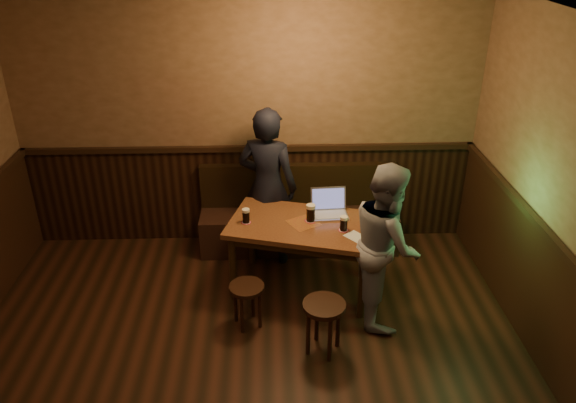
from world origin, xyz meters
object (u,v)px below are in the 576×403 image
(bench, at_px, (299,222))
(pint_left, at_px, (246,216))
(pint_right, at_px, (344,223))
(pint_mid, at_px, (311,213))
(laptop, at_px, (329,208))
(person_grey, at_px, (386,244))
(stool_left, at_px, (247,294))
(stool_right, at_px, (324,313))
(pub_table, at_px, (303,232))
(person_suit, at_px, (268,187))

(bench, bearing_deg, pint_left, -124.74)
(pint_right, bearing_deg, pint_mid, 146.88)
(laptop, relative_size, person_grey, 0.24)
(stool_left, height_order, stool_right, stool_right)
(stool_right, bearing_deg, person_grey, 39.80)
(pub_table, relative_size, person_suit, 0.91)
(pint_mid, height_order, person_grey, person_grey)
(pint_mid, xyz_separation_m, laptop, (0.19, 0.15, -0.02))
(pub_table, bearing_deg, pint_right, -7.57)
(pub_table, relative_size, laptop, 4.32)
(pint_right, height_order, person_grey, person_grey)
(person_suit, bearing_deg, pint_mid, 144.57)
(stool_right, distance_m, laptop, 1.20)
(stool_right, distance_m, person_grey, 0.86)
(bench, xyz_separation_m, pint_right, (0.37, -0.99, 0.53))
(pub_table, bearing_deg, pint_mid, 43.85)
(bench, xyz_separation_m, stool_left, (-0.55, -1.38, 0.04))
(pub_table, distance_m, person_grey, 0.85)
(pint_mid, bearing_deg, bench, 95.07)
(stool_right, distance_m, pint_mid, 1.07)
(pub_table, relative_size, person_grey, 1.02)
(bench, height_order, pub_table, bench)
(pint_right, bearing_deg, bench, 110.44)
(stool_right, height_order, laptop, laptop)
(pint_right, distance_m, person_grey, 0.45)
(pint_left, distance_m, person_grey, 1.36)
(pint_left, bearing_deg, laptop, 10.89)
(pub_table, relative_size, stool_right, 3.18)
(pint_mid, bearing_deg, stool_right, -86.99)
(stool_left, distance_m, stool_right, 0.77)
(pint_mid, distance_m, person_grey, 0.80)
(pub_table, xyz_separation_m, person_suit, (-0.34, 0.60, 0.21))
(pint_left, xyz_separation_m, person_grey, (1.27, -0.46, -0.06))
(stool_left, relative_size, stool_right, 0.87)
(pub_table, bearing_deg, person_grey, -15.61)
(stool_left, bearing_deg, pint_right, 23.64)
(pint_left, bearing_deg, person_suit, 69.46)
(stool_left, distance_m, person_suit, 1.28)
(pint_left, bearing_deg, stool_left, -89.01)
(person_suit, bearing_deg, pub_table, 137.97)
(bench, xyz_separation_m, pint_mid, (0.07, -0.79, 0.54))
(pint_left, height_order, pint_mid, pint_mid)
(pint_right, height_order, person_suit, person_suit)
(pint_right, xyz_separation_m, laptop, (-0.10, 0.34, -0.01))
(bench, relative_size, pub_table, 1.39)
(laptop, bearing_deg, pub_table, -148.51)
(bench, relative_size, laptop, 5.99)
(pint_mid, height_order, person_suit, person_suit)
(pub_table, xyz_separation_m, pint_right, (0.37, -0.16, 0.18))
(stool_left, xyz_separation_m, laptop, (0.81, 0.74, 0.48))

